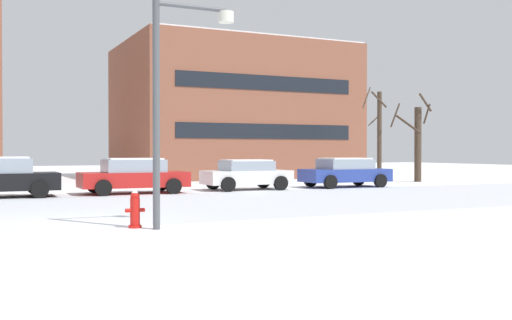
{
  "coord_description": "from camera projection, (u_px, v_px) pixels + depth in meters",
  "views": [
    {
      "loc": [
        -2.27,
        -14.85,
        1.74
      ],
      "look_at": [
        7.66,
        5.91,
        1.4
      ],
      "focal_mm": 42.81,
      "sensor_mm": 36.0,
      "label": 1
    }
  ],
  "objects": [
    {
      "name": "tree_far_right",
      "position": [
        380.0,
        133.0,
        34.0
      ],
      "size": [
        2.29,
        2.28,
        5.42
      ],
      "color": "#423326",
      "rests_on": "ground"
    },
    {
      "name": "ground_plane",
      "position": [
        72.0,
        225.0,
        14.4
      ],
      "size": [
        120.0,
        120.0,
        0.0
      ],
      "primitive_type": "plane",
      "color": "white"
    },
    {
      "name": "street_lamp",
      "position": [
        173.0,
        85.0,
        13.63
      ],
      "size": [
        1.93,
        0.36,
        5.15
      ],
      "color": "#4C4F54",
      "rests_on": "ground"
    },
    {
      "name": "tree_far_mid",
      "position": [
        418.0,
        142.0,
        34.47
      ],
      "size": [
        1.78,
        1.74,
        4.96
      ],
      "color": "#423326",
      "rests_on": "ground"
    },
    {
      "name": "building_far_right",
      "position": [
        232.0,
        112.0,
        41.67
      ],
      "size": [
        14.58,
        10.8,
        8.88
      ],
      "color": "brown",
      "rests_on": "ground"
    },
    {
      "name": "parked_car_white",
      "position": [
        247.0,
        174.0,
        27.27
      ],
      "size": [
        3.9,
        2.08,
        1.35
      ],
      "color": "white",
      "rests_on": "ground"
    },
    {
      "name": "road_surface",
      "position": [
        51.0,
        210.0,
        17.96
      ],
      "size": [
        80.0,
        9.89,
        0.0
      ],
      "color": "silver",
      "rests_on": "ground"
    },
    {
      "name": "parked_car_blue",
      "position": [
        345.0,
        172.0,
        29.34
      ],
      "size": [
        4.31,
        2.11,
        1.41
      ],
      "color": "#283D93",
      "rests_on": "ground"
    },
    {
      "name": "fire_hydrant",
      "position": [
        135.0,
        209.0,
        13.77
      ],
      "size": [
        0.44,
        0.3,
        0.85
      ],
      "color": "red",
      "rests_on": "ground"
    },
    {
      "name": "parked_car_red",
      "position": [
        134.0,
        175.0,
        24.92
      ],
      "size": [
        4.34,
        2.2,
        1.45
      ],
      "color": "red",
      "rests_on": "ground"
    }
  ]
}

